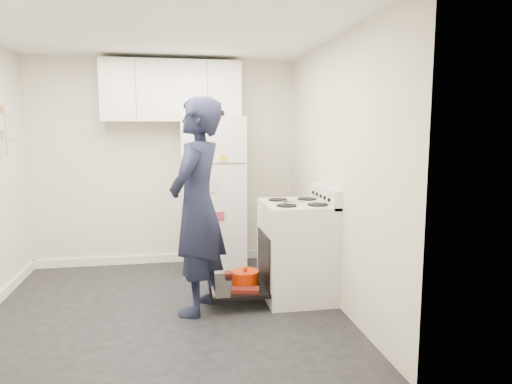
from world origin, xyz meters
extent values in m
cube|color=black|center=(0.00, 0.00, 0.00)|extent=(3.20, 3.20, 0.01)
cube|color=white|center=(0.00, 0.00, 2.50)|extent=(3.20, 3.20, 0.01)
cube|color=beige|center=(0.00, 1.60, 1.25)|extent=(3.20, 0.01, 2.50)
cube|color=beige|center=(0.00, -1.60, 1.25)|extent=(3.20, 0.01, 2.50)
cube|color=beige|center=(1.60, 0.00, 1.25)|extent=(0.01, 3.20, 2.50)
cube|color=white|center=(0.00, 1.59, 0.05)|extent=(3.20, 0.03, 0.10)
cube|color=silver|center=(1.28, 0.15, 0.46)|extent=(0.65, 0.76, 0.92)
cube|color=black|center=(1.21, 0.15, 0.40)|extent=(0.53, 0.60, 0.52)
cube|color=orange|center=(1.48, 0.15, 0.40)|extent=(0.02, 0.56, 0.46)
cylinder|color=black|center=(1.26, 0.15, 0.22)|extent=(0.34, 0.34, 0.02)
cube|color=silver|center=(1.56, 0.15, 1.01)|extent=(0.08, 0.76, 0.18)
cube|color=silver|center=(1.28, 0.15, 0.94)|extent=(0.65, 0.76, 0.03)
cube|color=#B2B2B7|center=(1.23, 0.10, 0.97)|extent=(0.22, 0.03, 0.01)
cube|color=black|center=(0.68, 0.15, 0.14)|extent=(0.55, 0.70, 0.03)
cylinder|color=#B2B2B7|center=(0.43, 0.15, 0.18)|extent=(0.02, 0.66, 0.02)
cylinder|color=#BE2501|center=(0.76, 0.12, 0.22)|extent=(0.26, 0.26, 0.12)
cylinder|color=#BE2501|center=(0.76, 0.12, 0.29)|extent=(0.27, 0.27, 0.02)
sphere|color=#BE2501|center=(0.76, 0.12, 0.32)|extent=(0.04, 0.04, 0.04)
cube|color=maroon|center=(0.73, -0.07, 0.18)|extent=(0.28, 0.18, 0.04)
cube|color=maroon|center=(0.73, 0.42, 0.18)|extent=(0.26, 0.13, 0.04)
cube|color=silver|center=(0.54, 1.25, 0.90)|extent=(0.72, 0.70, 1.80)
cube|color=#4C4C4C|center=(0.54, 0.90, 1.29)|extent=(0.68, 0.01, 0.01)
cube|color=#B2B2B7|center=(0.26, 0.88, 1.41)|extent=(0.03, 0.03, 0.20)
cube|color=#B2B2B7|center=(0.26, 0.88, 0.99)|extent=(0.03, 0.03, 0.55)
cylinder|color=black|center=(0.54, 1.25, 1.84)|extent=(0.30, 0.30, 0.07)
cube|color=gold|center=(0.64, 0.89, 1.35)|extent=(0.07, 0.01, 0.07)
cube|color=#AC314E|center=(0.59, 0.89, 0.70)|extent=(0.10, 0.01, 0.10)
cube|color=gold|center=(0.39, 0.89, 1.28)|extent=(0.06, 0.01, 0.06)
cube|color=silver|center=(0.49, 0.89, 1.05)|extent=(0.12, 0.01, 0.16)
cube|color=silver|center=(0.10, 1.43, 2.10)|extent=(1.60, 0.33, 0.70)
imported|color=#171B33|center=(0.30, -0.03, 0.97)|extent=(0.72, 0.84, 1.94)
camera|label=1|loc=(0.11, -4.10, 1.66)|focal=32.00mm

